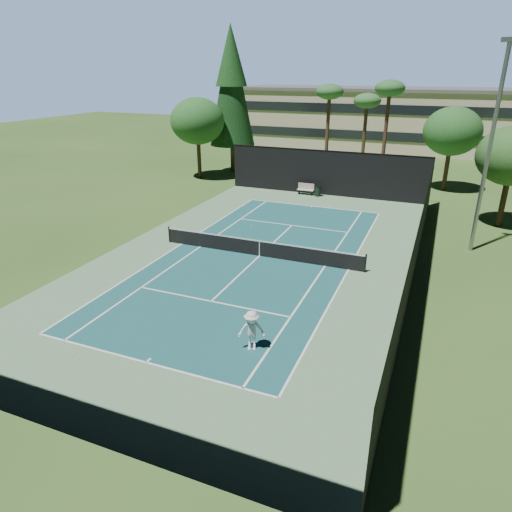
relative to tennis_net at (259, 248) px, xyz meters
The scene contains 21 objects.
ground 0.56m from the tennis_net, ahead, with size 160.00×160.00×0.00m, color #335520.
apron_slab 0.55m from the tennis_net, ahead, with size 18.00×32.00×0.01m, color #5E865F.
court_surface 0.55m from the tennis_net, ahead, with size 10.97×23.77×0.01m, color #1A5355.
court_lines 0.54m from the tennis_net, ahead, with size 11.07×23.87×0.01m.
tennis_net is the anchor object (origin of this frame).
fence 1.45m from the tennis_net, 90.00° to the left, with size 18.04×32.05×4.03m.
player 10.05m from the tennis_net, 69.91° to the right, with size 1.13×0.65×1.74m, color white.
tennis_ball_a 12.99m from the tennis_net, 101.32° to the right, with size 0.07×0.07×0.07m, color gold.
tennis_ball_b 3.08m from the tennis_net, 86.35° to the left, with size 0.06×0.06×0.06m, color #CCED35.
tennis_ball_c 2.09m from the tennis_net, 84.39° to the left, with size 0.08×0.08×0.08m, color yellow.
tennis_ball_d 5.79m from the tennis_net, 117.91° to the left, with size 0.08×0.08×0.08m, color #DBF036.
park_bench 15.54m from the tennis_net, 96.03° to the left, with size 1.50×0.45×1.02m.
trash_bin 15.29m from the tennis_net, 91.67° to the left, with size 0.56×0.56×0.95m.
pine_tree 26.63m from the tennis_net, 118.61° to the left, with size 4.80×4.80×15.00m.
palm_a 25.26m from the tennis_net, 94.76° to the left, with size 2.80×2.80×9.32m.
palm_b 26.92m from the tennis_net, 86.70° to the left, with size 2.80×2.80×8.42m.
palm_c 24.69m from the tennis_net, 80.13° to the left, with size 2.80×2.80×9.77m.
decid_tree_a 24.65m from the tennis_net, 65.56° to the left, with size 5.12×5.12×7.62m.
decid_tree_c 23.39m from the tennis_net, 127.87° to the left, with size 5.44×5.44×8.09m.
campus_building 46.12m from the tennis_net, 90.00° to the left, with size 40.50×12.50×8.30m.
light_pole 14.66m from the tennis_net, 26.57° to the left, with size 0.90×0.25×12.22m.
Camera 1 is at (9.60, -24.03, 10.60)m, focal length 32.00 mm.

